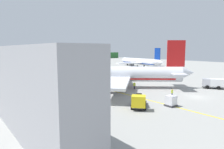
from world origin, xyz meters
The scene contains 16 objects.
ground centered at (0.00, 48.00, -0.10)m, with size 240.00×320.00×0.20m, color #999993.
distant_treeline centered at (0.00, 155.49, 3.10)m, with size 216.00×6.00×6.20m, color #28602D.
terminal_building centered at (-32.00, 10.57, 5.05)m, with size 4.00×40.30×10.09m, color #99999E.
airliner_foreground centered at (-7.29, 18.95, 3.39)m, with size 33.84×30.34×11.90m.
airliner_mid_apron centered at (42.31, 56.49, 2.93)m, with size 29.85×35.99×10.29m.
airliner_far_taxiway centered at (5.55, 121.92, 2.52)m, with size 22.79×24.99×8.86m.
service_truck_fuel centered at (-15.35, 1.64, 1.19)m, with size 5.68×5.40×2.55m.
service_truck_baggage centered at (-28.41, 13.65, 1.50)m, with size 5.70×4.80×2.66m.
service_truck_catering centered at (-23.49, 8.14, 1.40)m, with size 6.22×2.74×2.40m.
service_truck_pushback centered at (11.68, 1.99, 1.42)m, with size 4.60×5.88×2.45m.
cargo_container_near centered at (-9.97, -0.79, 0.93)m, with size 1.75×1.75×1.97m.
crew_marshaller centered at (-4.12, 3.11, 0.99)m, with size 0.62×0.31×1.68m.
crew_loader_left centered at (-23.46, 21.32, 1.05)m, with size 0.56×0.42×1.77m.
crew_loader_right centered at (-16.57, 22.11, 1.03)m, with size 0.35×0.61×1.74m.
crew_supervisor centered at (-4.15, 13.99, 0.96)m, with size 0.45×0.53×1.64m.
apron_guide_line centered at (-9.78, 14.32, 0.01)m, with size 0.30×60.00×0.01m, color yellow.
Camera 1 is at (-38.88, -20.91, 9.71)m, focal length 32.47 mm.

